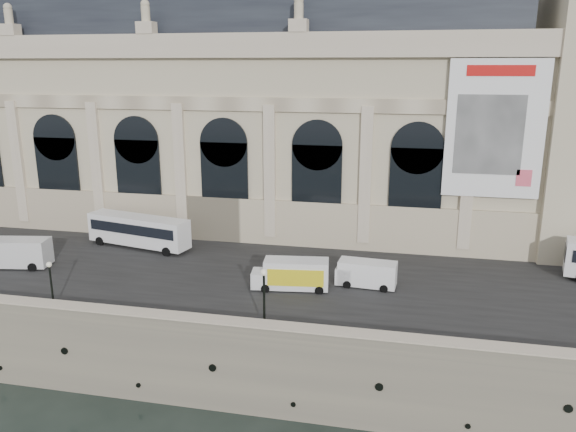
{
  "coord_description": "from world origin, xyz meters",
  "views": [
    {
      "loc": [
        14.98,
        -34.57,
        24.86
      ],
      "look_at": [
        2.92,
        22.0,
        9.3
      ],
      "focal_mm": 35.0,
      "sensor_mm": 36.0,
      "label": 1
    }
  ],
  "objects_px": {
    "box_truck": "(292,274)",
    "lamp_right": "(264,300)",
    "bus_left": "(139,230)",
    "van_b": "(13,253)",
    "lamp_left": "(52,287)",
    "van_c": "(364,274)"
  },
  "relations": [
    {
      "from": "lamp_left",
      "to": "box_truck",
      "type": "bearing_deg",
      "value": 25.25
    },
    {
      "from": "van_c",
      "to": "bus_left",
      "type": "bearing_deg",
      "value": 166.29
    },
    {
      "from": "van_c",
      "to": "van_b",
      "type": "bearing_deg",
      "value": -176.33
    },
    {
      "from": "bus_left",
      "to": "van_b",
      "type": "xyz_separation_m",
      "value": [
        -9.07,
        -8.07,
        -0.5
      ]
    },
    {
      "from": "van_c",
      "to": "lamp_left",
      "type": "height_order",
      "value": "lamp_left"
    },
    {
      "from": "van_b",
      "to": "lamp_left",
      "type": "relative_size",
      "value": 1.62
    },
    {
      "from": "van_c",
      "to": "box_truck",
      "type": "bearing_deg",
      "value": -162.15
    },
    {
      "from": "bus_left",
      "to": "van_b",
      "type": "height_order",
      "value": "bus_left"
    },
    {
      "from": "van_b",
      "to": "lamp_right",
      "type": "distance_m",
      "value": 28.1
    },
    {
      "from": "bus_left",
      "to": "lamp_right",
      "type": "bearing_deg",
      "value": -41.79
    },
    {
      "from": "box_truck",
      "to": "lamp_left",
      "type": "distance_m",
      "value": 19.48
    },
    {
      "from": "bus_left",
      "to": "lamp_right",
      "type": "relative_size",
      "value": 2.51
    },
    {
      "from": "lamp_left",
      "to": "lamp_right",
      "type": "relative_size",
      "value": 0.86
    },
    {
      "from": "van_b",
      "to": "van_c",
      "type": "bearing_deg",
      "value": 3.67
    },
    {
      "from": "bus_left",
      "to": "van_c",
      "type": "relative_size",
      "value": 2.23
    },
    {
      "from": "box_truck",
      "to": "bus_left",
      "type": "bearing_deg",
      "value": 156.68
    },
    {
      "from": "lamp_right",
      "to": "box_truck",
      "type": "bearing_deg",
      "value": 87.24
    },
    {
      "from": "van_c",
      "to": "lamp_left",
      "type": "distance_m",
      "value": 25.79
    },
    {
      "from": "box_truck",
      "to": "lamp_right",
      "type": "relative_size",
      "value": 1.44
    },
    {
      "from": "box_truck",
      "to": "lamp_left",
      "type": "relative_size",
      "value": 1.68
    },
    {
      "from": "van_c",
      "to": "lamp_right",
      "type": "bearing_deg",
      "value": -122.6
    },
    {
      "from": "bus_left",
      "to": "van_b",
      "type": "distance_m",
      "value": 12.15
    }
  ]
}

